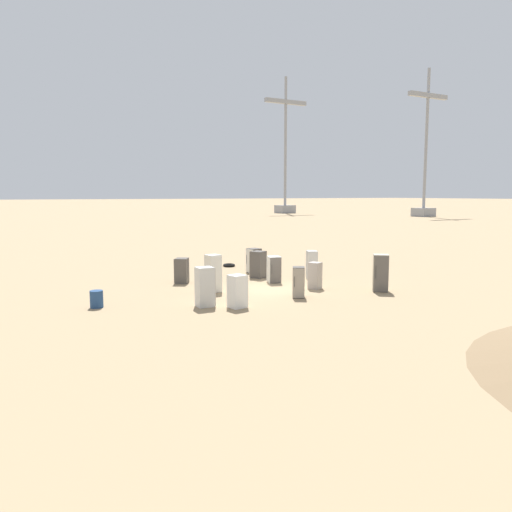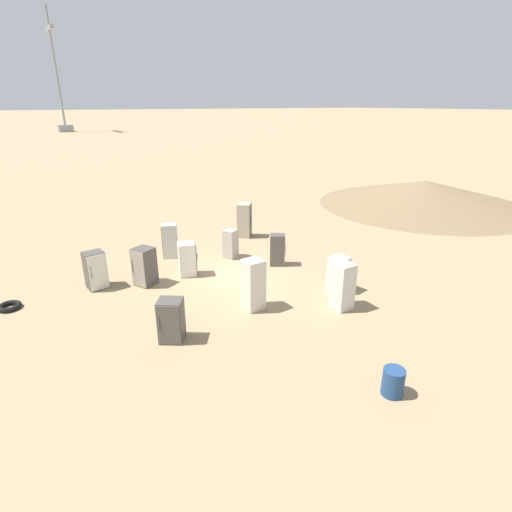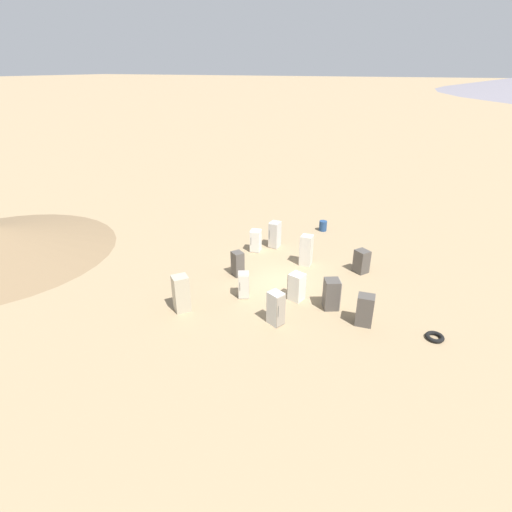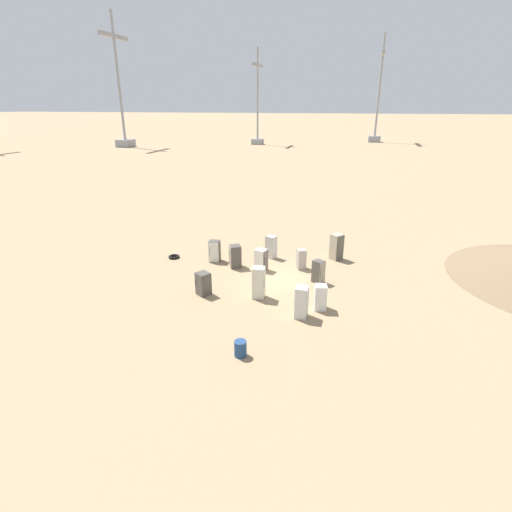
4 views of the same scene
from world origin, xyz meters
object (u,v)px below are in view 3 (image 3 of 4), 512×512
object	(u,v)px
discarded_fridge_1	(238,264)
scrap_tire	(435,337)
discarded_fridge_9	(275,235)
discarded_fridge_10	(256,241)
discarded_fridge_3	(306,250)
discarded_fridge_5	(276,308)
discarded_fridge_0	(365,310)
discarded_fridge_4	(244,285)
discarded_fridge_8	(362,261)
rusty_barrel	(323,226)
discarded_fridge_6	(297,287)
discarded_fridge_7	(332,294)
discarded_fridge_2	(181,293)

from	to	relation	value
discarded_fridge_1	scrap_tire	world-z (taller)	discarded_fridge_1
discarded_fridge_9	discarded_fridge_10	bearing A→B (deg)	54.53
discarded_fridge_3	scrap_tire	distance (m)	9.09
discarded_fridge_5	discarded_fridge_0	bearing A→B (deg)	138.79
discarded_fridge_4	discarded_fridge_8	bearing A→B (deg)	-159.32
discarded_fridge_0	scrap_tire	distance (m)	3.25
discarded_fridge_0	discarded_fridge_10	distance (m)	9.85
discarded_fridge_1	rusty_barrel	distance (m)	9.32
discarded_fridge_1	discarded_fridge_6	bearing A→B (deg)	-71.70
discarded_fridge_5	discarded_fridge_8	xyz separation A→B (m)	(7.08, -2.56, -0.14)
discarded_fridge_5	discarded_fridge_9	bearing A→B (deg)	-132.76
discarded_fridge_7	discarded_fridge_9	world-z (taller)	discarded_fridge_9
rusty_barrel	discarded_fridge_6	bearing A→B (deg)	-171.20
discarded_fridge_1	discarded_fridge_3	bearing A→B (deg)	-12.72
discarded_fridge_9	discarded_fridge_3	bearing A→B (deg)	151.14
discarded_fridge_1	discarded_fridge_9	size ratio (longest dim) A/B	0.84
discarded_fridge_7	scrap_tire	distance (m)	5.05
discarded_fridge_8	scrap_tire	size ratio (longest dim) A/B	1.70
scrap_tire	discarded_fridge_2	bearing A→B (deg)	103.84
discarded_fridge_10	discarded_fridge_6	bearing A→B (deg)	123.76
discarded_fridge_6	discarded_fridge_10	distance (m)	6.50
discarded_fridge_0	discarded_fridge_2	size ratio (longest dim) A/B	0.81
discarded_fridge_2	discarded_fridge_4	bearing A→B (deg)	-2.98
discarded_fridge_9	discarded_fridge_5	bearing A→B (deg)	115.03
discarded_fridge_4	discarded_fridge_5	bearing A→B (deg)	121.22
discarded_fridge_1	scrap_tire	bearing A→B (deg)	-65.29
discarded_fridge_0	discarded_fridge_4	xyz separation A→B (m)	(-0.20, 6.31, -0.07)
discarded_fridge_4	discarded_fridge_5	world-z (taller)	discarded_fridge_5
discarded_fridge_10	discarded_fridge_9	bearing A→B (deg)	-138.09
rusty_barrel	discarded_fridge_5	bearing A→B (deg)	-173.49
discarded_fridge_3	discarded_fridge_8	bearing A→B (deg)	-85.43
discarded_fridge_7	discarded_fridge_9	distance (m)	8.06
discarded_fridge_6	discarded_fridge_9	world-z (taller)	discarded_fridge_9
discarded_fridge_2	discarded_fridge_0	bearing A→B (deg)	-33.65
discarded_fridge_4	discarded_fridge_9	distance (m)	6.82
discarded_fridge_7	scrap_tire	size ratio (longest dim) A/B	1.94
discarded_fridge_7	discarded_fridge_9	size ratio (longest dim) A/B	0.90
discarded_fridge_0	discarded_fridge_9	bearing A→B (deg)	131.03
discarded_fridge_1	discarded_fridge_0	bearing A→B (deg)	-70.05
discarded_fridge_4	discarded_fridge_7	size ratio (longest dim) A/B	0.88
rusty_barrel	discarded_fridge_8	bearing A→B (deg)	-143.88
discarded_fridge_0	discarded_fridge_1	xyz separation A→B (m)	(1.80, 7.73, -0.03)
discarded_fridge_6	discarded_fridge_7	bearing A→B (deg)	-76.25
discarded_fridge_2	discarded_fridge_5	bearing A→B (deg)	-40.02
discarded_fridge_4	rusty_barrel	xyz separation A→B (m)	(10.98, -1.07, -0.32)
discarded_fridge_4	discarded_fridge_6	size ratio (longest dim) A/B	0.94
discarded_fridge_3	rusty_barrel	xyz separation A→B (m)	(5.91, 0.67, -0.58)
discarded_fridge_10	scrap_tire	xyz separation A→B (m)	(-5.17, -11.43, -0.63)
discarded_fridge_9	discarded_fridge_1	bearing A→B (deg)	87.44
discarded_fridge_8	discarded_fridge_2	bearing A→B (deg)	-98.70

